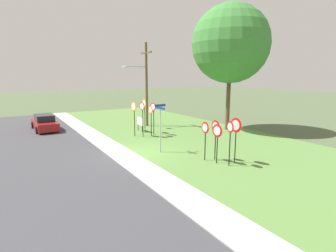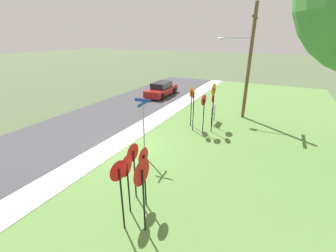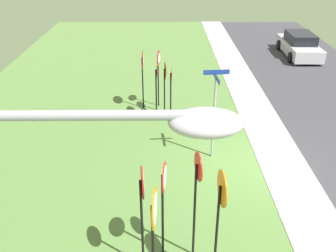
{
  "view_description": "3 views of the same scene",
  "coord_description": "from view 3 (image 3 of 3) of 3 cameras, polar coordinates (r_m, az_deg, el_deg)",
  "views": [
    {
      "loc": [
        14.81,
        -6.61,
        4.82
      ],
      "look_at": [
        -0.94,
        3.01,
        1.33
      ],
      "focal_mm": 28.36,
      "sensor_mm": 36.0,
      "label": 1
    },
    {
      "loc": [
        9.19,
        7.13,
        5.81
      ],
      "look_at": [
        -0.28,
        2.39,
        1.59
      ],
      "focal_mm": 24.23,
      "sensor_mm": 36.0,
      "label": 2
    },
    {
      "loc": [
        -10.45,
        3.07,
        6.87
      ],
      "look_at": [
        -0.71,
        2.99,
        1.86
      ],
      "focal_mm": 40.69,
      "sensor_mm": 36.0,
      "label": 3
    }
  ],
  "objects": [
    {
      "name": "ground_plane",
      "position": [
        12.87,
        13.49,
        -5.88
      ],
      "size": [
        160.0,
        160.0,
        0.0
      ],
      "primitive_type": "plane",
      "color": "#4C5B3D"
    },
    {
      "name": "sidewalk_strip",
      "position": [
        13.07,
        16.93,
        -5.66
      ],
      "size": [
        44.0,
        1.6,
        0.06
      ],
      "primitive_type": "cube",
      "color": "#BCB7AD",
      "rests_on": "ground_plane"
    },
    {
      "name": "grass_median",
      "position": [
        12.83,
        -13.66,
        -5.92
      ],
      "size": [
        44.0,
        12.0,
        0.04
      ],
      "primitive_type": "cube",
      "color": "#567F3D",
      "rests_on": "ground_plane"
    },
    {
      "name": "stop_sign_near_left",
      "position": [
        7.04,
        -2.09,
        -14.72
      ],
      "size": [
        0.76,
        0.11,
        2.9
      ],
      "rotation": [
        0.0,
        0.0,
        -0.07
      ],
      "color": "black",
      "rests_on": "grass_median"
    },
    {
      "name": "stop_sign_near_right",
      "position": [
        8.01,
        -3.88,
        -10.71
      ],
      "size": [
        0.68,
        0.12,
        2.65
      ],
      "rotation": [
        0.0,
        0.0,
        0.13
      ],
      "color": "black",
      "rests_on": "grass_median"
    },
    {
      "name": "stop_sign_far_left",
      "position": [
        8.39,
        -0.64,
        -9.64
      ],
      "size": [
        0.68,
        0.12,
        2.49
      ],
      "rotation": [
        0.0,
        0.0,
        -0.11
      ],
      "color": "black",
      "rests_on": "grass_median"
    },
    {
      "name": "stop_sign_far_center",
      "position": [
        8.24,
        4.34,
        -8.89
      ],
      "size": [
        0.63,
        0.13,
        2.78
      ],
      "rotation": [
        0.0,
        0.0,
        0.16
      ],
      "color": "black",
      "rests_on": "grass_median"
    },
    {
      "name": "stop_sign_far_right",
      "position": [
        7.72,
        7.84,
        -11.5
      ],
      "size": [
        0.75,
        0.12,
        2.78
      ],
      "rotation": [
        0.0,
        0.0,
        0.1
      ],
      "color": "black",
      "rests_on": "grass_median"
    },
    {
      "name": "yield_sign_near_left",
      "position": [
        16.06,
        -1.39,
        9.03
      ],
      "size": [
        0.64,
        0.15,
        2.46
      ],
      "rotation": [
        0.0,
        0.0,
        -0.19
      ],
      "color": "black",
      "rests_on": "grass_median"
    },
    {
      "name": "yield_sign_near_right",
      "position": [
        15.84,
        -3.76,
        9.1
      ],
      "size": [
        0.83,
        0.1,
        2.55
      ],
      "rotation": [
        0.0,
        0.0,
        -0.01
      ],
      "color": "black",
      "rests_on": "grass_median"
    },
    {
      "name": "yield_sign_far_left",
      "position": [
        14.94,
        -1.7,
        7.19
      ],
      "size": [
        0.66,
        0.11,
        2.32
      ],
      "rotation": [
        0.0,
        0.0,
        0.05
      ],
      "color": "black",
      "rests_on": "grass_median"
    },
    {
      "name": "yield_sign_far_right",
      "position": [
        14.76,
        0.54,
        6.77
      ],
      "size": [
        0.68,
        0.1,
        2.26
      ],
      "rotation": [
        0.0,
        0.0,
        -0.03
      ],
      "color": "black",
      "rests_on": "grass_median"
    },
    {
      "name": "yield_sign_center",
      "position": [
        15.46,
        -0.42,
        7.58
      ],
      "size": [
        0.73,
        0.12,
        2.2
      ],
      "rotation": [
        0.0,
        0.0,
        0.09
      ],
      "color": "black",
      "rests_on": "grass_median"
    },
    {
      "name": "street_name_post",
      "position": [
        12.22,
        6.96,
        2.81
      ],
      "size": [
        0.96,
        0.81,
        3.07
      ],
      "rotation": [
        0.0,
        0.0,
        0.09
      ],
      "color": "#9EA0A8",
      "rests_on": "grass_median"
    },
    {
      "name": "parked_sedan_distant",
      "position": [
        25.01,
        19.08,
        11.34
      ],
      "size": [
        4.45,
        1.97,
        1.39
      ],
      "rotation": [
        0.0,
        0.0,
        -0.02
      ],
      "color": "silver",
      "rests_on": "road_asphalt"
    }
  ]
}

